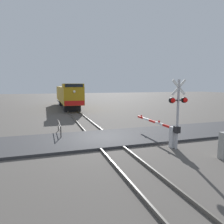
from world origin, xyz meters
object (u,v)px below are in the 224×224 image
crossing_gate (167,131)px  guard_railing (59,127)px  crossing_signal (178,106)px  locomotive (68,95)px

crossing_gate → guard_railing: 8.04m
crossing_signal → guard_railing: 8.90m
locomotive → guard_railing: 19.38m
locomotive → crossing_gate: locomotive is taller
crossing_signal → crossing_gate: bearing=90.0°
locomotive → crossing_signal: size_ratio=3.86×
crossing_gate → crossing_signal: bearing=-90.0°
guard_railing → locomotive: bearing=81.8°
locomotive → crossing_gate: (3.69, -23.94, -1.23)m
locomotive → guard_railing: bearing=-98.2°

